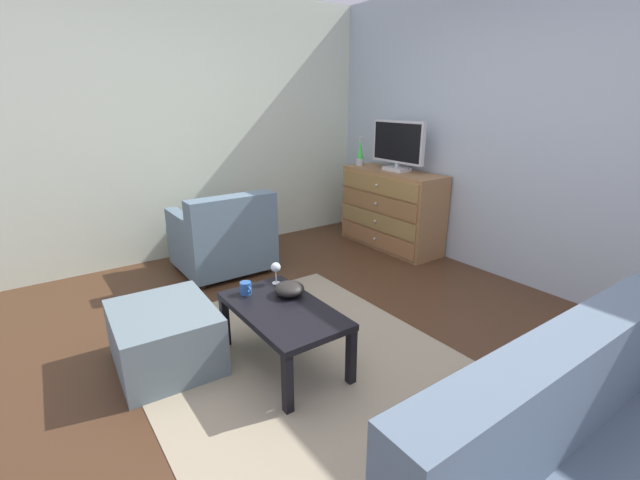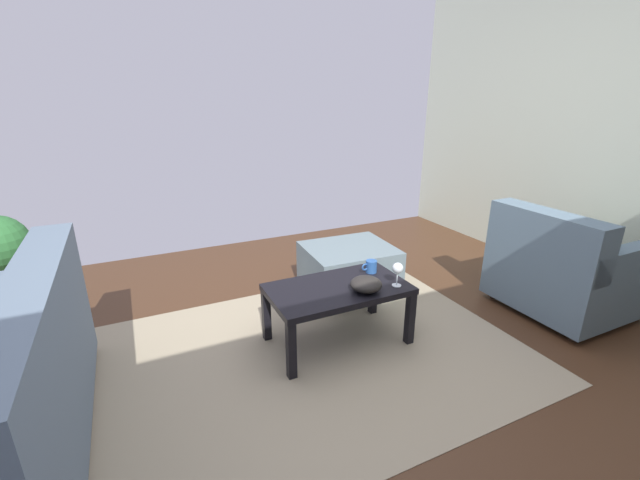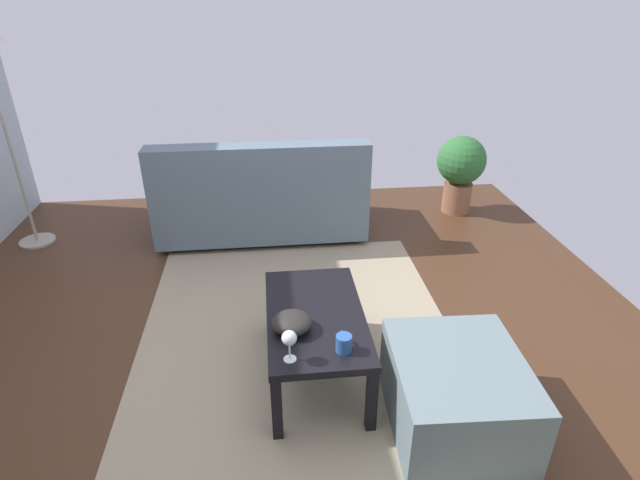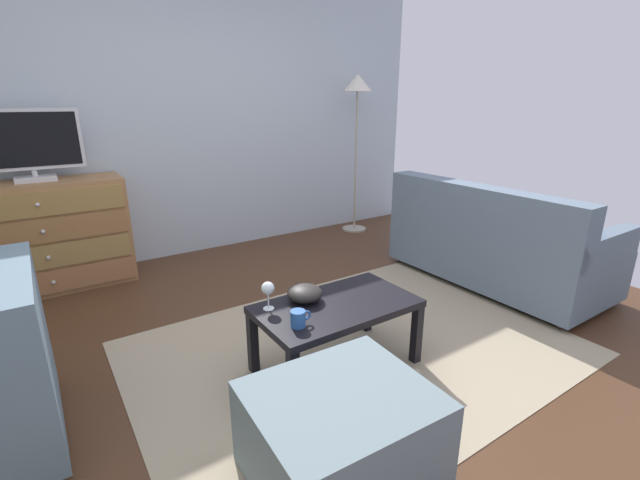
% 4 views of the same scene
% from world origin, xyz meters
% --- Properties ---
extents(ground_plane, '(5.42, 4.95, 0.05)m').
position_xyz_m(ground_plane, '(0.00, 0.00, -0.03)').
color(ground_plane, '#462C1A').
extents(area_rug, '(2.60, 1.90, 0.01)m').
position_xyz_m(area_rug, '(0.20, -0.20, 0.00)').
color(area_rug, gray).
rests_on(area_rug, ground_plane).
extents(coffee_table, '(0.89, 0.50, 0.40)m').
position_xyz_m(coffee_table, '(-0.01, -0.28, 0.35)').
color(coffee_table, black).
rests_on(coffee_table, ground_plane).
extents(wine_glass, '(0.07, 0.07, 0.16)m').
position_xyz_m(wine_glass, '(-0.35, -0.12, 0.52)').
color(wine_glass, silver).
rests_on(wine_glass, coffee_table).
extents(mug, '(0.11, 0.08, 0.08)m').
position_xyz_m(mug, '(-0.31, -0.38, 0.44)').
color(mug, '#29559B').
rests_on(mug, coffee_table).
extents(bowl_decorative, '(0.20, 0.20, 0.09)m').
position_xyz_m(bowl_decorative, '(-0.13, -0.15, 0.45)').
color(bowl_decorative, black).
rests_on(bowl_decorative, coffee_table).
extents(couch_large, '(0.85, 1.70, 0.86)m').
position_xyz_m(couch_large, '(1.79, -0.01, 0.33)').
color(couch_large, '#332319').
rests_on(couch_large, ground_plane).
extents(ottoman, '(0.73, 0.63, 0.39)m').
position_xyz_m(ottoman, '(-0.44, -0.90, 0.19)').
color(ottoman, slate).
rests_on(ottoman, ground_plane).
extents(potted_plant, '(0.44, 0.44, 0.72)m').
position_xyz_m(potted_plant, '(2.06, -1.83, 0.43)').
color(potted_plant, brown).
rests_on(potted_plant, ground_plane).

